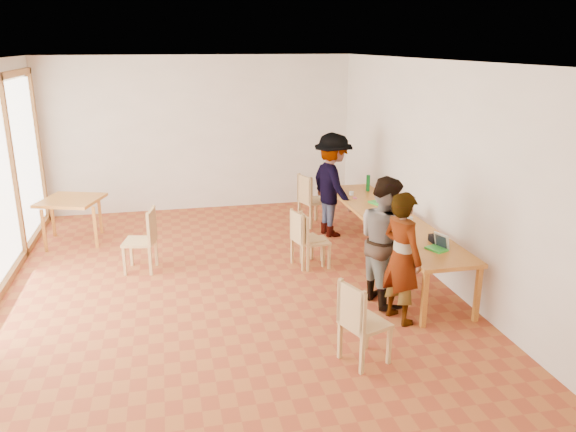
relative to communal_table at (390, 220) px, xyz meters
name	(u,v)px	position (x,y,z in m)	size (l,w,h in m)	color
ground	(225,287)	(-2.50, -0.32, -0.70)	(8.00, 8.00, 0.00)	#A65528
wall_back	(200,134)	(-2.50, 3.68, 0.80)	(6.00, 0.10, 3.00)	#F1E3D0
wall_front	(287,328)	(-2.50, -4.32, 0.80)	(6.00, 0.10, 3.00)	#F1E3D0
wall_right	(435,170)	(0.50, -0.32, 0.80)	(0.10, 8.00, 3.00)	#F1E3D0
ceiling	(217,59)	(-2.50, -0.32, 2.32)	(6.00, 8.00, 0.04)	white
communal_table	(390,220)	(0.00, 0.00, 0.00)	(0.80, 4.00, 0.75)	orange
side_table	(71,204)	(-4.76, 2.07, -0.03)	(0.90, 0.90, 0.75)	orange
chair_near	(358,315)	(-1.36, -2.52, -0.15)	(0.54, 0.54, 0.48)	tan
chair_mid	(302,233)	(-1.28, 0.21, -0.18)	(0.49, 0.49, 0.46)	tan
chair_far	(310,235)	(-1.18, 0.16, -0.20)	(0.41, 0.41, 0.44)	tan
chair_empty	(309,195)	(-0.70, 2.08, -0.12)	(0.57, 0.57, 0.50)	tan
chair_spare	(146,233)	(-3.54, 0.53, -0.13)	(0.52, 0.52, 0.50)	tan
person_near	(402,258)	(-0.55, -1.70, 0.10)	(0.58, 0.38, 1.60)	gray
person_mid	(385,240)	(-0.53, -1.15, 0.12)	(0.80, 0.63, 1.65)	gray
person_far	(333,185)	(-0.43, 1.51, 0.19)	(1.15, 0.66, 1.78)	gray
laptop_near	(439,245)	(0.07, -1.41, 0.10)	(0.28, 0.29, 0.20)	green
laptop_mid	(401,219)	(0.05, -0.30, 0.11)	(0.26, 0.29, 0.22)	green
laptop_far	(380,200)	(0.13, 0.73, 0.11)	(0.29, 0.31, 0.22)	green
yellow_mug	(410,248)	(-0.31, -1.41, 0.10)	(0.13, 0.13, 0.10)	yellow
green_bottle	(368,183)	(0.21, 1.51, 0.19)	(0.07, 0.07, 0.28)	#106E26
clear_glass	(410,220)	(0.17, -0.34, 0.09)	(0.07, 0.07, 0.09)	silver
condiment_cup	(352,193)	(-0.16, 1.31, 0.08)	(0.08, 0.08, 0.06)	white
pink_phone	(355,198)	(-0.17, 1.10, 0.05)	(0.05, 0.10, 0.01)	#DD3F7C
black_pouch	(438,240)	(0.17, -1.20, 0.09)	(0.16, 0.26, 0.09)	black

